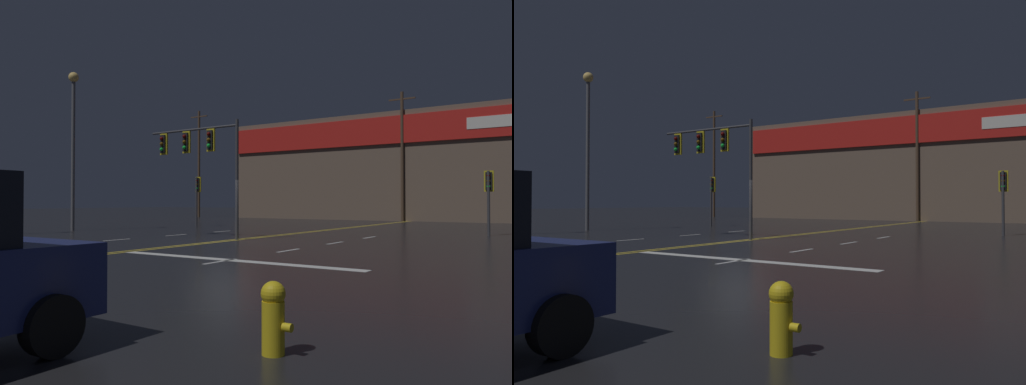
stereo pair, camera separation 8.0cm
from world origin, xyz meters
The scene contains 9 objects.
ground_plane centered at (0.00, 0.00, 0.00)m, with size 200.00×200.00×0.00m, color black.
road_markings centered at (0.69, -0.84, 0.00)m, with size 12.25×60.00×0.01m.
traffic_signal_median centered at (-2.19, 1.04, 3.96)m, with size 4.98×0.36×5.07m.
traffic_signal_corner_northeast centered at (8.38, 9.55, 2.23)m, with size 0.42×0.36×3.06m.
traffic_signal_corner_northwest centered at (-9.02, 9.12, 2.36)m, with size 0.42×0.36×3.23m.
streetlight_far_median centered at (-11.59, 1.50, 5.69)m, with size 0.56×0.56×8.83m.
fire_hydrant centered at (9.52, -11.49, 0.40)m, with size 0.35×0.26×0.76m.
building_backdrop centered at (0.00, 30.12, 4.64)m, with size 35.06×10.23×9.24m.
utility_pole_row centered at (-0.13, 24.98, 5.96)m, with size 45.03×0.26×12.41m.
Camera 1 is at (12.23, -15.88, 1.57)m, focal length 35.00 mm.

